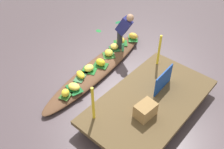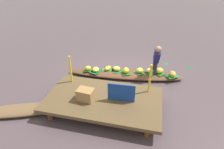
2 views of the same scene
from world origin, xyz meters
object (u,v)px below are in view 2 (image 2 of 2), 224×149
Objects in this scene: banana_bunch_4 at (140,70)px; water_bottle at (152,73)px; market_banner at (121,93)px; moored_boat at (21,110)px; produce_crate at (86,95)px; banana_bunch_8 at (96,69)px; banana_bunch_1 at (117,69)px; vendor_boat at (125,74)px; banana_bunch_6 at (159,71)px; banana_bunch_2 at (108,68)px; banana_bunch_3 at (173,74)px; banana_bunch_5 at (88,68)px; banana_bunch_7 at (150,70)px; banana_bunch_0 at (126,70)px; vendor_person at (156,58)px.

banana_bunch_4 is 0.47m from water_bottle.
market_banner is (0.75, 1.81, 0.32)m from water_bottle.
moored_boat is at bearing 36.23° from water_bottle.
banana_bunch_8 is at bearing -80.19° from produce_crate.
banana_bunch_1 is at bearing -163.59° from banana_bunch_8.
banana_bunch_6 is at bearing -175.67° from vendor_boat.
banana_bunch_2 is 0.42× the size of market_banner.
banana_bunch_4 is at bearing -159.30° from moored_boat.
vendor_boat is 1.26m from banana_bunch_6.
banana_bunch_3 is 0.97× the size of banana_bunch_6.
banana_bunch_1 is at bearing 3.25° from banana_bunch_4.
banana_bunch_6 reaches higher than banana_bunch_8.
banana_bunch_6 is (-1.54, -0.18, 0.01)m from banana_bunch_1.
banana_bunch_5 reaches higher than moored_boat.
banana_bunch_4 reaches higher than banana_bunch_7.
vendor_boat is at bearing 3.07° from banana_bunch_3.
banana_bunch_3 is at bearing -128.94° from market_banner.
banana_bunch_0 is 1.14× the size of water_bottle.
banana_bunch_5 is 2.48m from vendor_person.
banana_bunch_4 is at bearing -101.58° from market_banner.
banana_bunch_3 is at bearing -179.67° from banana_bunch_4.
market_banner is at bearing 114.18° from banana_bunch_2.
banana_bunch_4 is 1.17× the size of banana_bunch_5.
banana_bunch_2 is 2.13m from market_banner.
banana_bunch_6 is 1.27× the size of banana_bunch_7.
banana_bunch_1 is 1.22× the size of banana_bunch_5.
banana_bunch_3 is at bearing -174.58° from banana_bunch_5.
banana_bunch_1 reaches higher than banana_bunch_8.
banana_bunch_5 reaches higher than banana_bunch_8.
banana_bunch_5 is (1.39, 0.15, -0.01)m from banana_bunch_0.
produce_crate is (1.60, 2.23, 0.26)m from banana_bunch_7.
vendor_person is (-1.37, 0.05, 0.59)m from banana_bunch_1.
moored_boat is 12.47× the size of banana_bunch_5.
banana_bunch_3 is 1.29× the size of banana_bunch_5.
banana_bunch_2 is at bearing -68.39° from market_banner.
banana_bunch_8 is (1.58, 0.27, -0.02)m from banana_bunch_4.
market_banner is at bearing 65.91° from vendor_person.
banana_bunch_4 is 2.02m from market_banner.
water_bottle reaches higher than moored_boat.
banana_bunch_0 is (-0.05, 0.05, 0.20)m from vendor_boat.
produce_crate is at bearing 59.61° from banana_bunch_4.
vendor_boat is 1.51× the size of moored_boat.
banana_bunch_0 is 1.63m from banana_bunch_3.
moored_boat is 10.23× the size of banana_bunch_1.
water_bottle reaches higher than vendor_boat.
moored_boat is 9.64× the size of banana_bunch_3.
banana_bunch_5 is 0.91× the size of water_bottle.
market_banner is at bearing -169.50° from produce_crate.
banana_bunch_4 reaches higher than moored_boat.
produce_crate is at bearing 48.94° from vendor_person.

